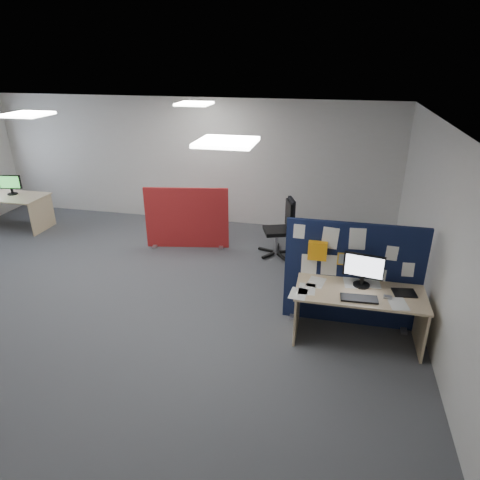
% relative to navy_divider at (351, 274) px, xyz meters
% --- Properties ---
extents(floor, '(9.00, 9.00, 0.00)m').
position_rel_navy_divider_xyz_m(floor, '(-3.46, -0.00, -0.76)').
color(floor, '#4E5055').
rests_on(floor, ground).
extents(ceiling, '(9.00, 7.00, 0.02)m').
position_rel_navy_divider_xyz_m(ceiling, '(-3.46, -0.00, 1.94)').
color(ceiling, white).
rests_on(ceiling, wall_back).
extents(wall_back, '(9.00, 0.02, 2.70)m').
position_rel_navy_divider_xyz_m(wall_back, '(-3.46, 3.50, 0.59)').
color(wall_back, silver).
rests_on(wall_back, floor).
extents(wall_right, '(0.02, 7.00, 2.70)m').
position_rel_navy_divider_xyz_m(wall_right, '(1.04, -0.00, 0.59)').
color(wall_right, silver).
rests_on(wall_right, floor).
extents(ceiling_lights, '(4.10, 4.10, 0.04)m').
position_rel_navy_divider_xyz_m(ceiling_lights, '(-3.13, 0.66, 1.91)').
color(ceiling_lights, white).
rests_on(ceiling_lights, ceiling).
extents(navy_divider, '(1.83, 0.30, 1.51)m').
position_rel_navy_divider_xyz_m(navy_divider, '(0.00, 0.00, 0.00)').
color(navy_divider, '#0E1A35').
rests_on(navy_divider, floor).
extents(main_desk, '(1.63, 0.72, 0.73)m').
position_rel_navy_divider_xyz_m(main_desk, '(0.12, -0.36, -0.21)').
color(main_desk, '#D3B987').
rests_on(main_desk, floor).
extents(monitor_main, '(0.51, 0.21, 0.45)m').
position_rel_navy_divider_xyz_m(monitor_main, '(0.13, -0.22, 0.22)').
color(monitor_main, black).
rests_on(monitor_main, main_desk).
extents(keyboard, '(0.46, 0.20, 0.02)m').
position_rel_navy_divider_xyz_m(keyboard, '(0.09, -0.58, -0.02)').
color(keyboard, black).
rests_on(keyboard, main_desk).
extents(mouse, '(0.11, 0.08, 0.03)m').
position_rel_navy_divider_xyz_m(mouse, '(0.44, -0.48, -0.02)').
color(mouse, '#9D9CA1').
rests_on(mouse, main_desk).
extents(paper_tray, '(0.31, 0.26, 0.01)m').
position_rel_navy_divider_xyz_m(paper_tray, '(0.66, -0.31, -0.03)').
color(paper_tray, black).
rests_on(paper_tray, main_desk).
extents(red_divider, '(1.59, 0.34, 1.21)m').
position_rel_navy_divider_xyz_m(red_divider, '(-3.04, 1.99, -0.17)').
color(red_divider, '#A62515').
rests_on(red_divider, floor).
extents(second_desk, '(1.63, 0.82, 0.73)m').
position_rel_navy_divider_xyz_m(second_desk, '(-7.14, 2.18, -0.21)').
color(second_desk, '#D3B987').
rests_on(second_desk, floor).
extents(monitor_second, '(0.46, 0.21, 0.42)m').
position_rel_navy_divider_xyz_m(monitor_second, '(-7.08, 2.24, 0.20)').
color(monitor_second, black).
rests_on(monitor_second, second_desk).
extents(office_chair, '(0.72, 0.69, 1.08)m').
position_rel_navy_divider_xyz_m(office_chair, '(-1.18, 2.06, -0.15)').
color(office_chair, black).
rests_on(office_chair, floor).
extents(desk_papers, '(1.45, 0.81, 0.00)m').
position_rel_navy_divider_xyz_m(desk_papers, '(-0.13, -0.37, -0.03)').
color(desk_papers, white).
rests_on(desk_papers, main_desk).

